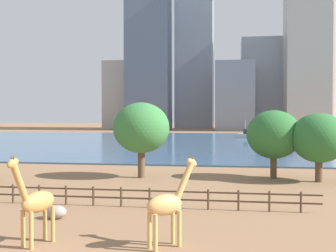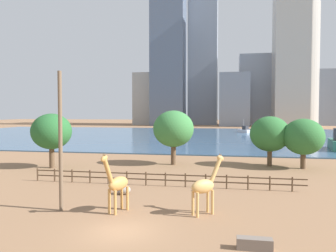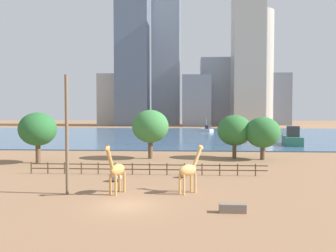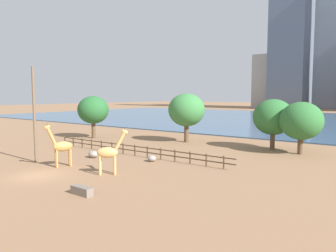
# 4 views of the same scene
# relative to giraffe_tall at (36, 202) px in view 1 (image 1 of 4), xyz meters

# --- Properties ---
(ground_plane) EXTENTS (400.00, 400.00, 0.00)m
(ground_plane) POSITION_rel_giraffe_tall_xyz_m (1.46, 76.55, -2.02)
(ground_plane) COLOR #8C6647
(harbor_water) EXTENTS (180.00, 86.00, 0.20)m
(harbor_water) POSITION_rel_giraffe_tall_xyz_m (1.46, 73.55, -1.92)
(harbor_water) COLOR #3D6084
(harbor_water) RESTS_ON ground
(giraffe_tall) EXTENTS (1.49, 2.72, 4.33)m
(giraffe_tall) POSITION_rel_giraffe_tall_xyz_m (0.00, 0.00, 0.00)
(giraffe_tall) COLOR #C18C47
(giraffe_tall) RESTS_ON ground
(giraffe_companion) EXTENTS (2.43, 2.28, 4.15)m
(giraffe_companion) POSITION_rel_giraffe_tall_xyz_m (6.07, 0.67, -0.05)
(giraffe_companion) COLOR tan
(giraffe_companion) RESTS_ON ground
(boulder_near_fence) EXTENTS (1.19, 1.03, 0.77)m
(boulder_near_fence) POSITION_rel_giraffe_tall_xyz_m (-1.13, 4.91, -1.63)
(boulder_near_fence) COLOR gray
(boulder_near_fence) RESTS_ON ground
(boulder_by_pole) EXTENTS (0.90, 0.88, 0.66)m
(boulder_by_pole) POSITION_rel_giraffe_tall_xyz_m (5.48, 7.22, -1.69)
(boulder_by_pole) COLOR gray
(boulder_by_pole) RESTS_ON ground
(enclosure_fence) EXTENTS (26.12, 0.14, 1.30)m
(enclosure_fence) POSITION_rel_giraffe_tall_xyz_m (1.18, 8.55, -1.27)
(enclosure_fence) COLOR #4C3826
(enclosure_fence) RESTS_ON ground
(tree_left_large) EXTENTS (4.98, 4.98, 6.22)m
(tree_left_large) POSITION_rel_giraffe_tall_xyz_m (16.78, 21.14, 1.94)
(tree_left_large) COLOR brown
(tree_left_large) RESTS_ON ground
(tree_center_broad) EXTENTS (5.41, 5.41, 7.25)m
(tree_center_broad) POSITION_rel_giraffe_tall_xyz_m (0.41, 21.29, 2.76)
(tree_center_broad) COLOR brown
(tree_center_broad) RESTS_ON ground
(tree_left_small) EXTENTS (5.10, 5.10, 6.49)m
(tree_left_small) POSITION_rel_giraffe_tall_xyz_m (12.94, 22.54, 2.16)
(tree_left_small) COLOR brown
(tree_left_small) RESTS_ON ground
(boat_sailboat) EXTENTS (4.58, 4.78, 2.14)m
(boat_sailboat) POSITION_rel_giraffe_tall_xyz_m (20.17, 60.56, -1.09)
(boat_sailboat) COLOR #B22D28
(boat_sailboat) RESTS_ON harbor_water
(boat_tug) EXTENTS (5.76, 7.15, 3.03)m
(boat_tug) POSITION_rel_giraffe_tall_xyz_m (21.79, 97.06, -0.79)
(boat_tug) COLOR #337259
(boat_tug) RESTS_ON harbor_water
(boat_barge) EXTENTS (4.57, 5.24, 4.64)m
(boat_barge) POSITION_rel_giraffe_tall_xyz_m (12.79, 89.78, -1.04)
(boat_barge) COLOR silver
(boat_barge) RESTS_ON harbor_water
(skyline_tower_needle) EXTENTS (16.24, 16.24, 63.04)m
(skyline_tower_needle) POSITION_rel_giraffe_tall_xyz_m (45.27, 159.49, 29.50)
(skyline_tower_needle) COLOR #ADA89E
(skyline_tower_needle) RESTS_ON ground
(skyline_block_central) EXTENTS (14.74, 11.96, 26.40)m
(skyline_block_central) POSITION_rel_giraffe_tall_xyz_m (10.39, 145.34, 11.18)
(skyline_block_central) COLOR gray
(skyline_block_central) RESTS_ON ground
(skyline_tower_glass) EXTENTS (15.61, 14.22, 28.64)m
(skyline_tower_glass) POSITION_rel_giraffe_tall_xyz_m (-36.51, 157.93, 12.30)
(skyline_tower_glass) COLOR #ADA89E
(skyline_tower_glass) RESTS_ON ground
(skyline_block_left) EXTENTS (17.12, 14.40, 84.54)m
(skyline_block_left) POSITION_rel_giraffe_tall_xyz_m (-23.55, 147.48, 40.25)
(skyline_block_left) COLOR slate
(skyline_block_left) RESTS_ON ground
(skyline_block_right) EXTENTS (15.77, 15.89, 82.54)m
(skyline_block_right) POSITION_rel_giraffe_tall_xyz_m (-6.67, 164.48, 39.25)
(skyline_block_right) COLOR gray
(skyline_block_right) RESTS_ON ground
(skyline_tower_short) EXTENTS (15.36, 13.73, 85.37)m
(skyline_tower_short) POSITION_rel_giraffe_tall_xyz_m (36.24, 141.97, 40.66)
(skyline_tower_short) COLOR #ADA89E
(skyline_tower_short) RESTS_ON ground
(skyline_block_wide) EXTENTS (16.28, 15.29, 37.74)m
(skyline_block_wide) POSITION_rel_giraffe_tall_xyz_m (21.26, 163.46, 16.85)
(skyline_block_wide) COLOR #939EAD
(skyline_block_wide) RESTS_ON ground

